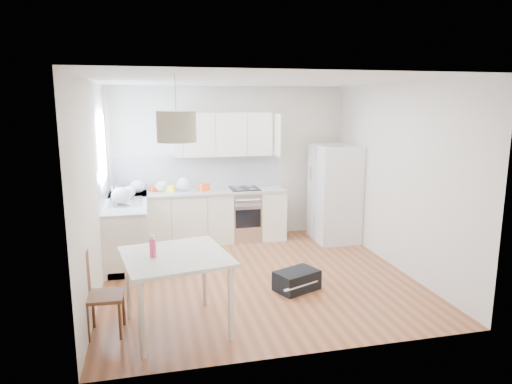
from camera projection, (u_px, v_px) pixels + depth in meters
floor at (257, 276)px, 6.46m from camera, size 4.20×4.20×0.00m
ceiling at (257, 80)px, 5.94m from camera, size 4.20×4.20×0.00m
wall_back at (230, 163)px, 8.21m from camera, size 4.20×0.00×4.20m
wall_left at (95, 189)px, 5.73m from camera, size 0.00×4.20×4.20m
wall_right at (396, 177)px, 6.67m from camera, size 0.00×4.20×4.20m
window_glassblock at (102, 148)px, 6.76m from camera, size 0.02×1.00×1.00m
cabinets_back at (200, 218)px, 7.96m from camera, size 3.00×0.60×0.88m
cabinets_left at (127, 231)px, 7.12m from camera, size 0.60×1.80×0.88m
counter_back at (199, 192)px, 7.87m from camera, size 3.02×0.64×0.04m
counter_left at (126, 203)px, 7.03m from camera, size 0.64×1.82×0.04m
backsplash_back at (197, 172)px, 8.10m from camera, size 3.00×0.01×0.58m
backsplash_left at (104, 184)px, 6.91m from camera, size 0.01×1.80×0.58m
upper_cabinets at (223, 134)px, 7.92m from camera, size 1.70×0.32×0.75m
range_oven at (245, 215)px, 8.14m from camera, size 0.50×0.61×0.88m
sink at (126, 202)px, 6.98m from camera, size 0.50×0.80×0.16m
refrigerator at (335, 193)px, 8.02m from camera, size 0.82×0.85×1.70m
dining_table at (176, 264)px, 4.82m from camera, size 1.23×1.23×0.84m
dining_chair at (105, 294)px, 4.78m from camera, size 0.40×0.40×0.89m
drink_bottle at (153, 246)px, 4.71m from camera, size 0.08×0.08×0.24m
gym_bag at (297, 280)px, 5.97m from camera, size 0.65×0.55×0.26m
pendant_lamp at (176, 127)px, 4.56m from camera, size 0.48×0.48×0.31m
grocery_bag_a at (137, 186)px, 7.66m from camera, size 0.25×0.21×0.22m
grocery_bag_b at (162, 186)px, 7.77m from camera, size 0.21×0.18×0.19m
grocery_bag_c at (184, 184)px, 7.82m from camera, size 0.26×0.22×0.24m
grocery_bag_d at (129, 192)px, 7.26m from camera, size 0.21×0.18×0.19m
grocery_bag_e at (121, 196)px, 6.81m from camera, size 0.29×0.24×0.26m
snack_orange at (204, 187)px, 7.88m from camera, size 0.20×0.18×0.12m
snack_yellow at (170, 188)px, 7.78m from camera, size 0.19×0.17×0.11m
snack_red at (154, 189)px, 7.77m from camera, size 0.17×0.14×0.10m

